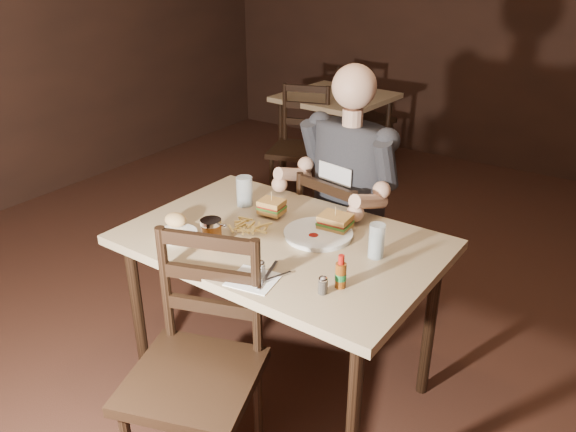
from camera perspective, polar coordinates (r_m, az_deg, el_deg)
The scene contains 24 objects.
room_shell at distance 2.06m, azimuth 2.01°, elevation 13.21°, with size 7.00×7.00×7.00m.
main_table at distance 2.33m, azimuth -0.69°, elevation -3.91°, with size 1.29×0.88×0.77m.
bg_table at distance 4.70m, azimuth 4.88°, elevation 11.10°, with size 0.86×0.86×0.77m.
chair_far at distance 2.89m, azimuth 6.02°, elevation -3.66°, with size 0.40×0.44×0.88m, color black, non-canonical shape.
chair_near at distance 2.07m, azimuth -9.68°, elevation -16.01°, with size 0.44×0.48×0.95m, color black, non-canonical shape.
bg_chair_far at distance 5.23m, azimuth 7.78°, elevation 9.82°, with size 0.42×0.45×0.90m, color black, non-canonical shape.
bg_chair_near at distance 4.31m, azimuth 1.15°, elevation 6.73°, with size 0.42×0.46×0.91m, color black, non-canonical shape.
diner at distance 2.65m, azimuth 5.83°, elevation 5.09°, with size 0.54×0.42×0.93m, color #29292E, non-canonical shape.
dinner_plate at distance 2.31m, azimuth 3.09°, elevation -1.91°, with size 0.28×0.28×0.02m, color white.
sandwich_left at distance 2.46m, azimuth -1.67°, elevation 1.33°, with size 0.10×0.09×0.09m, color tan, non-canonical shape.
sandwich_right at distance 2.32m, azimuth 4.83°, elevation -0.09°, with size 0.13×0.10×0.11m, color tan, non-canonical shape.
fries_pile at distance 2.32m, azimuth -3.57°, elevation -1.06°, with size 0.25×0.17×0.04m, color #E3C05E, non-canonical shape.
ketchup_dollop at distance 2.27m, azimuth 2.61°, elevation -1.96°, with size 0.04×0.04×0.01m, color maroon.
glass_left at distance 2.57m, azimuth -4.45°, elevation 2.53°, with size 0.07×0.07×0.14m, color silver.
glass_right at distance 2.15m, azimuth 8.99°, elevation -2.51°, with size 0.06×0.06×0.14m, color silver.
hot_sauce at distance 1.95m, azimuth 5.39°, elevation -5.62°, with size 0.04×0.04×0.13m, color brown, non-canonical shape.
salt_shaker at distance 2.02m, azimuth -2.79°, elevation -5.40°, with size 0.03×0.03×0.06m, color white, non-canonical shape.
pepper_shaker at distance 1.93m, azimuth 3.56°, elevation -7.04°, with size 0.03×0.03×0.06m, color #38332D, non-canonical shape.
syrup_dispenser at distance 2.24m, azimuth -7.79°, elevation -1.64°, with size 0.08×0.08×0.11m, color brown, non-canonical shape.
napkin at distance 2.02m, azimuth -3.52°, elevation -6.46°, with size 0.17×0.16×0.00m, color white.
knife at distance 2.03m, azimuth -2.06°, elevation -5.97°, with size 0.01×0.21×0.00m, color silver.
fork at distance 2.02m, azimuth -1.48°, elevation -6.28°, with size 0.01×0.15×0.00m, color silver.
side_plate at distance 2.35m, azimuth -11.20°, elevation -1.88°, with size 0.16×0.16×0.01m, color white.
bread_roll at distance 2.40m, azimuth -11.37°, elevation -0.37°, with size 0.10×0.08×0.06m, color tan.
Camera 1 is at (1.06, -1.71, 1.83)m, focal length 35.00 mm.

